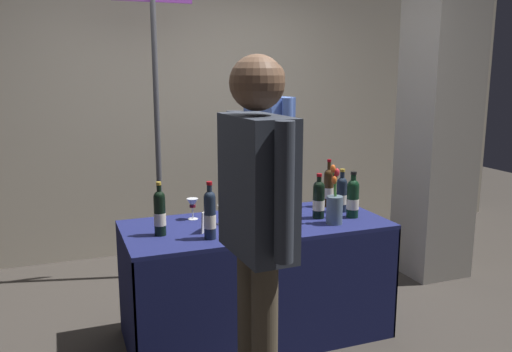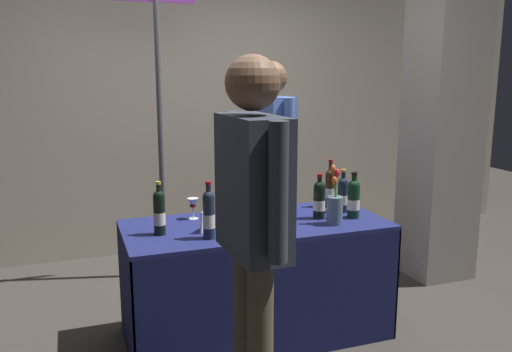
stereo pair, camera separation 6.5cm
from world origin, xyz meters
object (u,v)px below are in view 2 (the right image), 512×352
wine_glass_near_vendor (274,197)px  wine_glass_near_taster (193,204)px  booth_signpost (159,97)px  tasting_table (256,258)px  concrete_pillar (444,99)px  display_bottle_0 (286,205)px  wine_glass_mid (223,211)px  featured_wine_bottle (159,212)px  vendor_presenter (271,155)px  taster_foreground_right (253,212)px  flower_vase (335,206)px

wine_glass_near_vendor → wine_glass_near_taster: bearing=-176.3°
wine_glass_near_vendor → booth_signpost: booth_signpost is taller
tasting_table → wine_glass_near_vendor: (0.22, 0.26, 0.32)m
concrete_pillar → wine_glass_near_vendor: bearing=-171.1°
concrete_pillar → display_bottle_0: 1.83m
wine_glass_mid → wine_glass_near_vendor: bearing=26.7°
tasting_table → wine_glass_near_taster: (-0.35, 0.22, 0.33)m
featured_wine_bottle → display_bottle_0: 0.77m
concrete_pillar → wine_glass_near_vendor: 1.69m
tasting_table → wine_glass_near_taster: 0.53m
concrete_pillar → vendor_presenter: 1.48m
concrete_pillar → display_bottle_0: size_ratio=9.59×
display_bottle_0 → booth_signpost: bearing=112.1°
display_bottle_0 → wine_glass_near_taster: size_ratio=2.24×
display_bottle_0 → wine_glass_near_vendor: size_ratio=2.40×
vendor_presenter → booth_signpost: bearing=-136.1°
tasting_table → vendor_presenter: vendor_presenter is taller
tasting_table → wine_glass_mid: 0.38m
taster_foreground_right → booth_signpost: bearing=-0.8°
wine_glass_near_vendor → wine_glass_mid: 0.47m
concrete_pillar → wine_glass_near_taster: concrete_pillar is taller
wine_glass_near_vendor → taster_foreground_right: 1.25m
display_bottle_0 → taster_foreground_right: taster_foreground_right is taller
wine_glass_near_vendor → wine_glass_mid: (-0.42, -0.21, -0.01)m
concrete_pillar → wine_glass_near_vendor: size_ratio=22.99×
wine_glass_near_taster → wine_glass_mid: bearing=-49.3°
display_bottle_0 → wine_glass_mid: (-0.36, 0.15, -0.04)m
booth_signpost → concrete_pillar: bearing=-18.2°
flower_vase → booth_signpost: size_ratio=0.15×
display_bottle_0 → wine_glass_near_vendor: (0.07, 0.37, -0.04)m
wine_glass_near_taster → taster_foreground_right: size_ratio=0.08×
flower_vase → taster_foreground_right: size_ratio=0.21×
display_bottle_0 → wine_glass_mid: bearing=156.6°
concrete_pillar → featured_wine_bottle: size_ratio=9.29×
featured_wine_bottle → taster_foreground_right: 0.88m
flower_vase → wine_glass_near_vendor: bearing=117.1°
concrete_pillar → taster_foreground_right: 2.52m
wine_glass_mid → wine_glass_near_taster: (-0.15, 0.18, 0.01)m
concrete_pillar → flower_vase: size_ratio=7.90×
featured_wine_bottle → wine_glass_mid: bearing=11.7°
tasting_table → vendor_presenter: size_ratio=0.93×
wine_glass_near_taster → wine_glass_near_vendor: bearing=3.7°
wine_glass_near_vendor → concrete_pillar: bearing=8.9°
concrete_pillar → display_bottle_0: bearing=-159.4°
featured_wine_bottle → taster_foreground_right: taster_foreground_right is taller
tasting_table → taster_foreground_right: size_ratio=0.93×
concrete_pillar → wine_glass_near_taster: (-2.13, -0.28, -0.61)m
concrete_pillar → featured_wine_bottle: concrete_pillar is taller
vendor_presenter → wine_glass_mid: bearing=-52.7°
vendor_presenter → taster_foreground_right: vendor_presenter is taller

